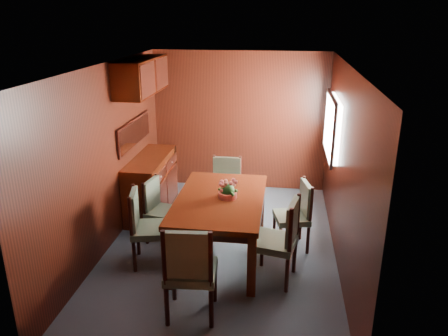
# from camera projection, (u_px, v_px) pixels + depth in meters

# --- Properties ---
(ground) EXTENTS (4.50, 4.50, 0.00)m
(ground) POSITION_uv_depth(u_px,v_px,m) (221.00, 248.00, 5.88)
(ground) COLOR #3A4550
(ground) RESTS_ON ground
(room_shell) EXTENTS (3.06, 4.52, 2.41)m
(room_shell) POSITION_uv_depth(u_px,v_px,m) (217.00, 124.00, 5.65)
(room_shell) COLOR black
(room_shell) RESTS_ON ground
(sideboard) EXTENTS (0.48, 1.40, 0.90)m
(sideboard) POSITION_uv_depth(u_px,v_px,m) (151.00, 185.00, 6.82)
(sideboard) COLOR #391207
(sideboard) RESTS_ON ground
(dining_table) EXTENTS (1.09, 1.74, 0.81)m
(dining_table) POSITION_uv_depth(u_px,v_px,m) (220.00, 206.00, 5.48)
(dining_table) COLOR #391207
(dining_table) RESTS_ON ground
(chair_left_near) EXTENTS (0.54, 0.55, 0.99)m
(chair_left_near) POSITION_uv_depth(u_px,v_px,m) (144.00, 223.00, 5.36)
(chair_left_near) COLOR black
(chair_left_near) RESTS_ON ground
(chair_left_far) EXTENTS (0.48, 0.49, 0.89)m
(chair_left_far) POSITION_uv_depth(u_px,v_px,m) (159.00, 206.00, 5.95)
(chair_left_far) COLOR black
(chair_left_far) RESTS_ON ground
(chair_right_near) EXTENTS (0.56, 0.58, 1.04)m
(chair_right_near) POSITION_uv_depth(u_px,v_px,m) (282.00, 236.00, 4.99)
(chair_right_near) COLOR black
(chair_right_near) RESTS_ON ground
(chair_right_far) EXTENTS (0.51, 0.53, 0.94)m
(chair_right_far) POSITION_uv_depth(u_px,v_px,m) (297.00, 211.00, 5.74)
(chair_right_far) COLOR black
(chair_right_far) RESTS_ON ground
(chair_head) EXTENTS (0.55, 0.53, 1.08)m
(chair_head) POSITION_uv_depth(u_px,v_px,m) (190.00, 268.00, 4.33)
(chair_head) COLOR black
(chair_head) RESTS_ON ground
(chair_foot) EXTENTS (0.46, 0.44, 0.96)m
(chair_foot) POSITION_uv_depth(u_px,v_px,m) (226.00, 185.00, 6.57)
(chair_foot) COLOR black
(chair_foot) RESTS_ON ground
(flower_centerpiece) EXTENTS (0.25, 0.25, 0.25)m
(flower_centerpiece) POSITION_uv_depth(u_px,v_px,m) (228.00, 188.00, 5.40)
(flower_centerpiece) COLOR #C04B3A
(flower_centerpiece) RESTS_ON dining_table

